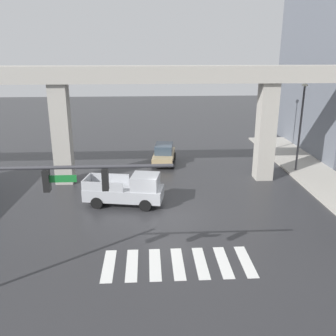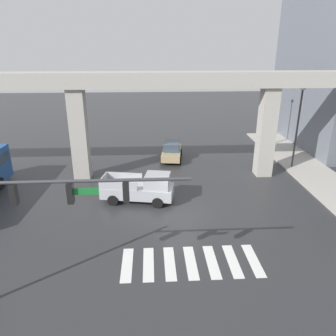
% 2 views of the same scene
% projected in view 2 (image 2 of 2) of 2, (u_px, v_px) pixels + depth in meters
% --- Properties ---
extents(ground_plane, '(120.00, 120.00, 0.00)m').
position_uv_depth(ground_plane, '(181.00, 214.00, 21.81)').
color(ground_plane, '#2D2D30').
extents(crosswalk_stripes, '(7.15, 2.80, 0.01)m').
position_uv_depth(crosswalk_stripes, '(191.00, 262.00, 16.94)').
color(crosswalk_stripes, silver).
rests_on(crosswalk_stripes, ground).
extents(elevated_overpass, '(59.84, 1.81, 8.66)m').
position_uv_depth(elevated_overpass, '(175.00, 89.00, 25.44)').
color(elevated_overpass, '#ADA89E').
rests_on(elevated_overpass, ground).
extents(pickup_truck, '(5.36, 2.79, 2.08)m').
position_uv_depth(pickup_truck, '(142.00, 188.00, 23.28)').
color(pickup_truck, '#A8AAAF').
rests_on(pickup_truck, ground).
extents(sedan_tan, '(2.36, 4.49, 1.72)m').
position_uv_depth(sedan_tan, '(172.00, 151.00, 31.97)').
color(sedan_tan, tan).
rests_on(sedan_tan, ground).
extents(traffic_signal_mast, '(8.69, 0.32, 6.20)m').
position_uv_depth(traffic_signal_mast, '(43.00, 206.00, 13.06)').
color(traffic_signal_mast, '#38383D').
rests_on(traffic_signal_mast, ground).
extents(street_lamp_mid_block, '(0.44, 0.70, 7.24)m').
position_uv_depth(street_lamp_mid_block, '(299.00, 119.00, 28.38)').
color(street_lamp_mid_block, '#38383D').
rests_on(street_lamp_mid_block, ground).
extents(street_lamp_far_north, '(0.44, 0.70, 7.24)m').
position_uv_depth(street_lamp_far_north, '(272.00, 105.00, 34.56)').
color(street_lamp_far_north, '#38383D').
rests_on(street_lamp_far_north, ground).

